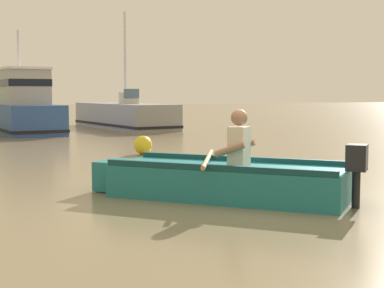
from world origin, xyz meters
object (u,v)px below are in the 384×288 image
Objects in this scene: moored_boat_blue at (20,109)px; mooring_buoy at (143,145)px; moored_boat_grey at (124,116)px; rowboat_with_person at (223,179)px.

moored_boat_blue reaches higher than mooring_buoy.
moored_boat_blue is at bearing 99.92° from mooring_buoy.
mooring_buoy is at bearing -105.01° from moored_boat_grey.
rowboat_with_person is 14.38m from moored_boat_blue.
moored_boat_grey is 15.09× the size of mooring_buoy.
moored_boat_grey is at bearing 74.99° from mooring_buoy.
rowboat_with_person is 5.65m from mooring_buoy.
rowboat_with_person is at bearing -87.19° from moored_boat_blue.
moored_boat_blue is 14.64× the size of mooring_buoy.
moored_boat_grey is at bearing 11.89° from moored_boat_blue.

